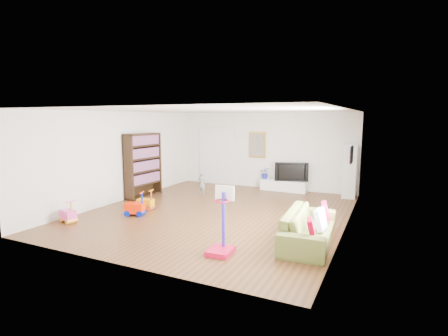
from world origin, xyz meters
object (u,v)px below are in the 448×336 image
at_px(bookshelf, 143,165).
at_px(basketball_hoop, 220,221).
at_px(media_console, 284,186).
at_px(sofa, 309,227).

bearing_deg(bookshelf, basketball_hoop, -34.25).
relative_size(media_console, bookshelf, 0.79).
height_order(media_console, basketball_hoop, basketball_hoop).
xyz_separation_m(media_console, sofa, (1.87, -4.72, 0.14)).
bearing_deg(sofa, media_console, 18.03).
bearing_deg(basketball_hoop, bookshelf, 140.38).
height_order(sofa, basketball_hoop, basketball_hoop).
relative_size(bookshelf, sofa, 0.90).
distance_m(media_console, basketball_hoop, 6.07).
xyz_separation_m(bookshelf, sofa, (5.68, -1.93, -0.69)).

